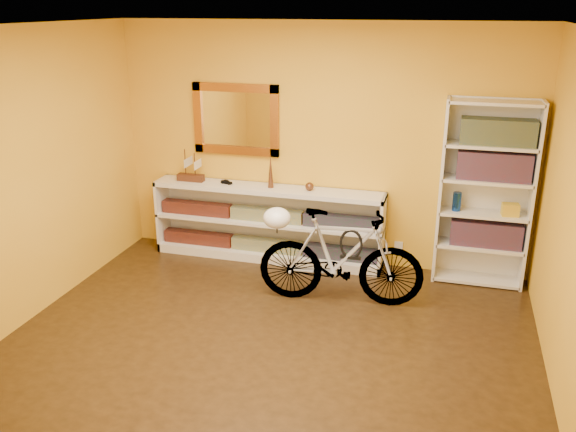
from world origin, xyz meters
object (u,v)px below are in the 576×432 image
(console_unit, at_px, (267,223))
(bookcase, at_px, (485,195))
(bicycle, at_px, (341,257))
(helmet, at_px, (277,218))

(console_unit, relative_size, bookcase, 1.37)
(bicycle, bearing_deg, console_unit, 44.40)
(bicycle, xyz_separation_m, helmet, (-0.61, -0.06, 0.36))
(bicycle, distance_m, helmet, 0.71)
(bookcase, height_order, bicycle, bookcase)
(console_unit, height_order, bookcase, bookcase)
(console_unit, relative_size, bicycle, 1.61)
(helmet, bearing_deg, console_unit, 113.14)
(bookcase, distance_m, helmet, 2.11)
(bookcase, xyz_separation_m, bicycle, (-1.29, -0.85, -0.48))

